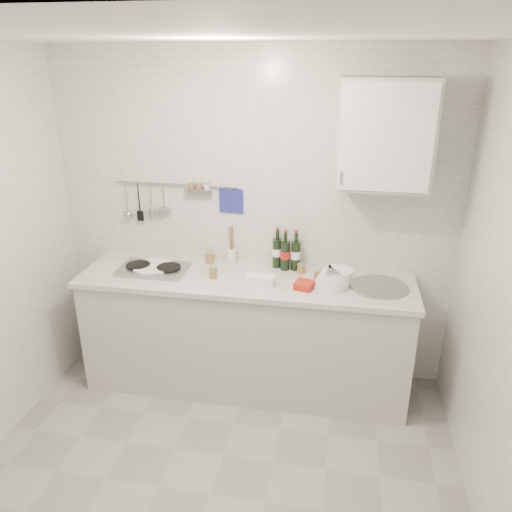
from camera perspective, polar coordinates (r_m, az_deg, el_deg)
The scene contains 16 objects.
floor at distance 3.30m, azimuth -5.20°, elevation -25.45°, with size 3.00×3.00×0.00m, color gray.
ceiling at distance 2.23m, azimuth -7.60°, elevation 23.73°, with size 3.00×3.00×0.00m, color silver.
back_wall at distance 3.78m, azimuth -0.39°, elevation 3.94°, with size 3.00×0.02×2.50m, color silver.
counter at distance 3.86m, azimuth -1.08°, elevation -9.07°, with size 2.44×0.64×0.96m.
wall_rail at distance 3.85m, azimuth -9.32°, elevation 6.71°, with size 0.98×0.09×0.34m.
wall_cabinet at distance 3.39m, azimuth 14.53°, elevation 13.32°, with size 0.60×0.38×0.70m.
plate_stack_hob at distance 3.81m, azimuth -11.79°, elevation -1.36°, with size 0.32×0.32×0.04m.
plate_stack_sink at distance 3.52m, azimuth 8.92°, elevation -2.55°, with size 0.28×0.26×0.13m.
wine_bottles at distance 3.72m, azimuth 3.46°, elevation 0.76°, with size 0.22×0.12×0.31m.
butter_dish at distance 3.52m, azimuth 0.47°, elevation -2.72°, with size 0.20×0.10×0.06m, color white.
strawberry_punnet at distance 3.47m, azimuth 5.52°, elevation -3.33°, with size 0.12×0.12×0.05m, color red.
utensil_crock at distance 3.85m, azimuth -2.83°, elevation 0.20°, with size 0.07×0.07×0.31m.
jar_a at distance 3.88m, azimuth -5.32°, elevation -0.10°, with size 0.07×0.07×0.09m.
jar_b at distance 3.70m, azimuth 5.20°, elevation -1.41°, with size 0.06×0.06×0.07m.
jar_c at distance 3.61m, azimuth 7.10°, elevation -2.17°, with size 0.07×0.07×0.07m.
jar_d at distance 3.62m, azimuth -4.91°, elevation -1.79°, with size 0.06×0.06×0.10m.
Camera 1 is at (0.65, -2.13, 2.43)m, focal length 35.00 mm.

